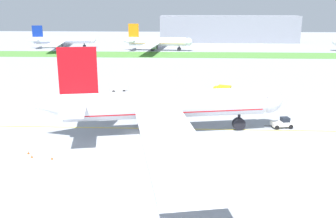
{
  "coord_description": "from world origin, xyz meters",
  "views": [
    {
      "loc": [
        9.7,
        -71.21,
        25.01
      ],
      "look_at": [
        6.03,
        5.19,
        3.82
      ],
      "focal_mm": 40.2,
      "sensor_mm": 36.0,
      "label": 1
    }
  ],
  "objects": [
    {
      "name": "terminal_building",
      "position": [
        38.95,
        197.49,
        9.0
      ],
      "size": [
        94.27,
        20.0,
        18.0
      ],
      "primitive_type": "cube",
      "color": "gray",
      "rests_on": "ground"
    },
    {
      "name": "airliner_foreground",
      "position": [
        5.3,
        0.44,
        5.97
      ],
      "size": [
        48.91,
        77.33,
        17.6
      ],
      "color": "white",
      "rests_on": "ground"
    },
    {
      "name": "traffic_cone_near_nose",
      "position": [
        -17.55,
        -11.47,
        0.28
      ],
      "size": [
        0.36,
        0.36,
        0.58
      ],
      "color": "#F2590C",
      "rests_on": "ground"
    },
    {
      "name": "service_truck_baggage_loader",
      "position": [
        -10.43,
        37.01,
        1.45
      ],
      "size": [
        5.08,
        3.65,
        2.65
      ],
      "color": "white",
      "rests_on": "ground"
    },
    {
      "name": "apron_taxi_line",
      "position": [
        0.0,
        3.49,
        0.0
      ],
      "size": [
        280.0,
        0.36,
        0.01
      ],
      "primitive_type": "cube",
      "color": "yellow",
      "rests_on": "ground"
    },
    {
      "name": "parked_airliner_far_left",
      "position": [
        -65.21,
        153.53,
        4.55
      ],
      "size": [
        40.6,
        64.9,
        13.4
      ],
      "color": "white",
      "rests_on": "ground"
    },
    {
      "name": "traffic_cone_port_wing",
      "position": [
        -16.29,
        -13.05,
        0.28
      ],
      "size": [
        0.36,
        0.36,
        0.58
      ],
      "color": "#F2590C",
      "rests_on": "ground"
    },
    {
      "name": "ground_plane",
      "position": [
        0.0,
        0.0,
        0.0
      ],
      "size": [
        600.0,
        600.0,
        0.0
      ],
      "primitive_type": "plane",
      "color": "#9399A0",
      "rests_on": "ground"
    },
    {
      "name": "pushback_tug",
      "position": [
        30.2,
        5.4,
        1.02
      ],
      "size": [
        6.31,
        3.26,
        2.22
      ],
      "color": "white",
      "rests_on": "ground"
    },
    {
      "name": "traffic_cone_starboard_wing",
      "position": [
        -12.61,
        -13.6,
        0.28
      ],
      "size": [
        0.36,
        0.36,
        0.58
      ],
      "color": "#F2590C",
      "rests_on": "ground"
    },
    {
      "name": "grass_median_strip",
      "position": [
        0.0,
        124.76,
        0.05
      ],
      "size": [
        320.0,
        24.0,
        0.1
      ],
      "primitive_type": "cube",
      "color": "#4C8438",
      "rests_on": "ground"
    },
    {
      "name": "service_truck_fuel_bowser",
      "position": [
        20.34,
        35.54,
        1.47
      ],
      "size": [
        5.27,
        3.89,
        2.68
      ],
      "color": "yellow",
      "rests_on": "ground"
    },
    {
      "name": "parked_airliner_far_centre",
      "position": [
        -7.15,
        142.87,
        5.06
      ],
      "size": [
        40.6,
        63.47,
        14.92
      ],
      "color": "white",
      "rests_on": "ground"
    },
    {
      "name": "ground_crew_wingwalker_port",
      "position": [
        14.25,
        -24.56,
        1.02
      ],
      "size": [
        0.57,
        0.36,
        1.68
      ],
      "color": "black",
      "rests_on": "ground"
    }
  ]
}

